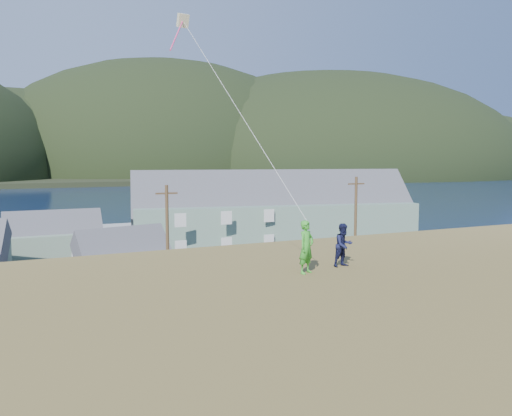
{
  "coord_description": "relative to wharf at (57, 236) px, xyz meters",
  "views": [
    {
      "loc": [
        -8.31,
        -33.77,
        11.18
      ],
      "look_at": [
        1.33,
        -11.91,
        8.8
      ],
      "focal_mm": 35.0,
      "sensor_mm": 36.0,
      "label": 1
    }
  ],
  "objects": [
    {
      "name": "waterfront_lot",
      "position": [
        6.0,
        -23.0,
        -0.39
      ],
      "size": [
        72.0,
        36.0,
        0.12
      ],
      "primitive_type": "cube",
      "color": "#28282B",
      "rests_on": "ground"
    },
    {
      "name": "far_shore",
      "position": [
        6.0,
        290.0,
        0.55
      ],
      "size": [
        900.0,
        320.0,
        2.0
      ],
      "primitive_type": "cube",
      "color": "black",
      "rests_on": "ground"
    },
    {
      "name": "grass_strip",
      "position": [
        6.0,
        -42.0,
        -0.4
      ],
      "size": [
        110.0,
        8.0,
        0.1
      ],
      "primitive_type": "cube",
      "color": "#4C3D19",
      "rests_on": "ground"
    },
    {
      "name": "parked_cars",
      "position": [
        -4.69,
        -19.25,
        0.4
      ],
      "size": [
        20.78,
        11.97,
        1.55
      ],
      "color": "navy",
      "rests_on": "waterfront_lot"
    },
    {
      "name": "ground",
      "position": [
        6.0,
        -40.0,
        -0.45
      ],
      "size": [
        900.0,
        900.0,
        0.0
      ],
      "primitive_type": "plane",
      "color": "#0A1638",
      "rests_on": "ground"
    },
    {
      "name": "utility_poles",
      "position": [
        5.83,
        -38.5,
        4.29
      ],
      "size": [
        34.93,
        0.24,
        9.51
      ],
      "color": "#47331E",
      "rests_on": "waterfront_lot"
    },
    {
      "name": "kite_rig",
      "position": [
        3.59,
        -52.92,
        16.25
      ],
      "size": [
        1.9,
        3.38,
        10.43
      ],
      "color": "beige",
      "rests_on": "ground"
    },
    {
      "name": "lodge",
      "position": [
        23.96,
        -19.76,
        4.11
      ],
      "size": [
        34.81,
        15.32,
        11.85
      ],
      "rotation": [
        0.0,
        0.0,
        -0.18
      ],
      "color": "slate",
      "rests_on": "waterfront_lot"
    },
    {
      "name": "far_hills",
      "position": [
        41.59,
        239.38,
        1.55
      ],
      "size": [
        760.0,
        265.0,
        143.0
      ],
      "color": "black",
      "rests_on": "ground"
    },
    {
      "name": "kite_flyer_green",
      "position": [
        6.16,
        -58.89,
        7.67
      ],
      "size": [
        0.8,
        0.68,
        1.85
      ],
      "primitive_type": "imported",
      "rotation": [
        0.0,
        0.0,
        0.44
      ],
      "color": "green",
      "rests_on": "hillside"
    },
    {
      "name": "shed_palegreen_far",
      "position": [
        -0.82,
        -15.97,
        2.14
      ],
      "size": [
        10.12,
        5.86,
        6.75
      ],
      "rotation": [
        0.0,
        0.0,
        0.01
      ],
      "color": "slate",
      "rests_on": "waterfront_lot"
    },
    {
      "name": "kite_flyer_navy",
      "position": [
        7.96,
        -58.49,
        7.55
      ],
      "size": [
        0.85,
        0.7,
        1.6
      ],
      "primitive_type": "imported",
      "rotation": [
        0.0,
        0.0,
        0.12
      ],
      "color": "#141737",
      "rests_on": "hillside"
    },
    {
      "name": "shed_white",
      "position": [
        4.38,
        -30.13,
        1.96
      ],
      "size": [
        8.77,
        6.74,
        6.26
      ],
      "rotation": [
        0.0,
        0.0,
        0.22
      ],
      "color": "silver",
      "rests_on": "waterfront_lot"
    },
    {
      "name": "wharf",
      "position": [
        0.0,
        0.0,
        0.0
      ],
      "size": [
        26.0,
        14.0,
        0.9
      ],
      "primitive_type": "cube",
      "color": "gray",
      "rests_on": "ground"
    }
  ]
}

